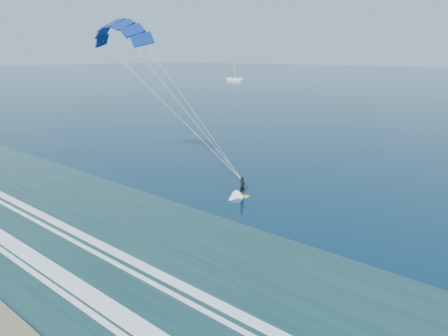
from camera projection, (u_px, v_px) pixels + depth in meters
kitesurfer_rig at (180, 105)px, 36.16m from camera, size 13.79×9.40×17.30m
sailboat_0 at (235, 79)px, 204.74m from camera, size 8.57×2.40×11.67m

